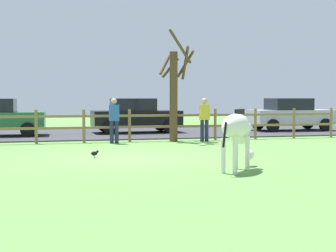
{
  "coord_description": "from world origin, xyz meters",
  "views": [
    {
      "loc": [
        -2.19,
        -13.52,
        1.7
      ],
      "look_at": [
        1.26,
        0.5,
        0.84
      ],
      "focal_mm": 53.41,
      "sensor_mm": 36.0,
      "label": 1
    }
  ],
  "objects_px": {
    "crow_on_grass": "(95,153)",
    "visitor_right_of_tree": "(204,118)",
    "zebra": "(237,131)",
    "bare_tree": "(175,90)",
    "visitor_left_of_tree": "(114,118)",
    "parked_car_silver": "(291,114)",
    "parked_car_black": "(135,115)"
  },
  "relations": [
    {
      "from": "crow_on_grass",
      "to": "visitor_right_of_tree",
      "type": "height_order",
      "value": "visitor_right_of_tree"
    },
    {
      "from": "zebra",
      "to": "bare_tree",
      "type": "bearing_deg",
      "value": 86.24
    },
    {
      "from": "crow_on_grass",
      "to": "visitor_left_of_tree",
      "type": "bearing_deg",
      "value": 74.96
    },
    {
      "from": "zebra",
      "to": "visitor_right_of_tree",
      "type": "xyz_separation_m",
      "value": [
        1.58,
        7.25,
        -0.02
      ]
    },
    {
      "from": "visitor_right_of_tree",
      "to": "parked_car_silver",
      "type": "bearing_deg",
      "value": 36.26
    },
    {
      "from": "crow_on_grass",
      "to": "visitor_right_of_tree",
      "type": "distance_m",
      "value": 6.07
    },
    {
      "from": "zebra",
      "to": "crow_on_grass",
      "type": "height_order",
      "value": "zebra"
    },
    {
      "from": "crow_on_grass",
      "to": "parked_car_silver",
      "type": "relative_size",
      "value": 0.05
    },
    {
      "from": "crow_on_grass",
      "to": "visitor_right_of_tree",
      "type": "bearing_deg",
      "value": 41.65
    },
    {
      "from": "parked_car_black",
      "to": "visitor_right_of_tree",
      "type": "bearing_deg",
      "value": -68.51
    },
    {
      "from": "crow_on_grass",
      "to": "visitor_left_of_tree",
      "type": "distance_m",
      "value": 4.3
    },
    {
      "from": "visitor_left_of_tree",
      "to": "visitor_right_of_tree",
      "type": "distance_m",
      "value": 3.4
    },
    {
      "from": "crow_on_grass",
      "to": "visitor_right_of_tree",
      "type": "xyz_separation_m",
      "value": [
        4.5,
        4.0,
        0.78
      ]
    },
    {
      "from": "parked_car_silver",
      "to": "visitor_right_of_tree",
      "type": "bearing_deg",
      "value": -143.74
    },
    {
      "from": "parked_car_silver",
      "to": "visitor_right_of_tree",
      "type": "xyz_separation_m",
      "value": [
        -5.76,
        -4.23,
        0.06
      ]
    },
    {
      "from": "crow_on_grass",
      "to": "parked_car_black",
      "type": "bearing_deg",
      "value": 72.68
    },
    {
      "from": "bare_tree",
      "to": "crow_on_grass",
      "type": "xyz_separation_m",
      "value": [
        -3.41,
        -4.31,
        -1.81
      ]
    },
    {
      "from": "visitor_right_of_tree",
      "to": "parked_car_black",
      "type": "bearing_deg",
      "value": 111.49
    },
    {
      "from": "bare_tree",
      "to": "parked_car_silver",
      "type": "height_order",
      "value": "bare_tree"
    },
    {
      "from": "parked_car_silver",
      "to": "parked_car_black",
      "type": "bearing_deg",
      "value": 177.13
    },
    {
      "from": "bare_tree",
      "to": "visitor_right_of_tree",
      "type": "height_order",
      "value": "bare_tree"
    },
    {
      "from": "bare_tree",
      "to": "visitor_right_of_tree",
      "type": "bearing_deg",
      "value": -15.9
    },
    {
      "from": "bare_tree",
      "to": "parked_car_black",
      "type": "height_order",
      "value": "bare_tree"
    },
    {
      "from": "parked_car_silver",
      "to": "crow_on_grass",
      "type": "bearing_deg",
      "value": -141.27
    },
    {
      "from": "parked_car_silver",
      "to": "visitor_left_of_tree",
      "type": "bearing_deg",
      "value": -155.66
    },
    {
      "from": "zebra",
      "to": "crow_on_grass",
      "type": "relative_size",
      "value": 7.23
    },
    {
      "from": "visitor_right_of_tree",
      "to": "zebra",
      "type": "bearing_deg",
      "value": -102.31
    },
    {
      "from": "parked_car_black",
      "to": "parked_car_silver",
      "type": "relative_size",
      "value": 1.0
    },
    {
      "from": "bare_tree",
      "to": "visitor_left_of_tree",
      "type": "relative_size",
      "value": 2.53
    },
    {
      "from": "parked_car_black",
      "to": "visitor_right_of_tree",
      "type": "distance_m",
      "value": 4.95
    },
    {
      "from": "bare_tree",
      "to": "crow_on_grass",
      "type": "height_order",
      "value": "bare_tree"
    },
    {
      "from": "bare_tree",
      "to": "zebra",
      "type": "distance_m",
      "value": 7.64
    }
  ]
}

